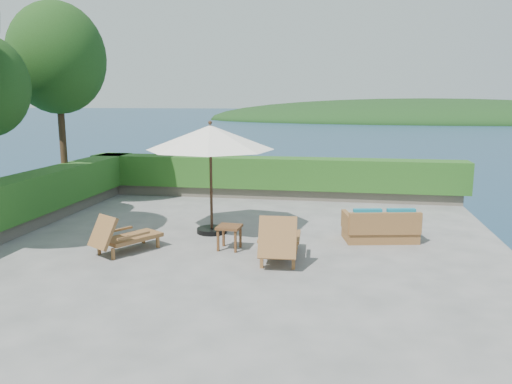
% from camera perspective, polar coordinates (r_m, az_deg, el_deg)
% --- Properties ---
extents(ground, '(12.00, 12.00, 0.00)m').
position_cam_1_polar(ground, '(11.28, -2.21, -6.18)').
color(ground, gray).
rests_on(ground, ground).
extents(foundation, '(12.00, 12.00, 3.00)m').
position_cam_1_polar(foundation, '(11.83, -2.15, -13.40)').
color(foundation, '#585046').
rests_on(foundation, ocean).
extents(ocean, '(600.00, 600.00, 0.00)m').
position_cam_1_polar(ocean, '(12.49, -2.10, -19.49)').
color(ocean, '#18334D').
rests_on(ocean, ground).
extents(offshore_island, '(126.00, 57.60, 12.60)m').
position_cam_1_polar(offshore_island, '(152.39, 18.58, 7.75)').
color(offshore_island, black).
rests_on(offshore_island, ocean).
extents(planter_wall_far, '(12.00, 0.60, 0.36)m').
position_cam_1_polar(planter_wall_far, '(16.61, 1.81, -0.07)').
color(planter_wall_far, '#686053').
rests_on(planter_wall_far, ground).
extents(planter_wall_left, '(0.60, 12.00, 0.36)m').
position_cam_1_polar(planter_wall_left, '(13.53, -26.15, -3.66)').
color(planter_wall_left, '#686053').
rests_on(planter_wall_left, ground).
extents(hedge_far, '(12.40, 0.90, 1.00)m').
position_cam_1_polar(hedge_far, '(16.50, 1.82, 2.22)').
color(hedge_far, '#224614').
rests_on(hedge_far, planter_wall_far).
extents(hedge_left, '(0.90, 12.40, 1.00)m').
position_cam_1_polar(hedge_left, '(13.39, -26.39, -0.88)').
color(hedge_left, '#224614').
rests_on(hedge_left, planter_wall_left).
extents(tree_far, '(2.80, 2.80, 6.03)m').
position_cam_1_polar(tree_far, '(16.09, -21.79, 13.97)').
color(tree_far, '#3A2716').
rests_on(tree_far, ground).
extents(patio_umbrella, '(3.66, 3.66, 2.75)m').
position_cam_1_polar(patio_umbrella, '(12.01, -5.24, 6.10)').
color(patio_umbrella, black).
rests_on(patio_umbrella, ground).
extents(lounge_left, '(1.33, 1.62, 0.88)m').
position_cam_1_polar(lounge_left, '(11.09, -14.95, -4.88)').
color(lounge_left, olive).
rests_on(lounge_left, ground).
extents(lounge_right, '(0.87, 1.83, 1.03)m').
position_cam_1_polar(lounge_right, '(10.19, 2.71, -5.51)').
color(lounge_right, olive).
rests_on(lounge_right, ground).
extents(side_table, '(0.54, 0.54, 0.53)m').
position_cam_1_polar(side_table, '(10.94, -3.07, -4.35)').
color(side_table, brown).
rests_on(side_table, ground).
extents(wicker_loveseat, '(1.81, 1.17, 0.82)m').
position_cam_1_polar(wicker_loveseat, '(11.94, 14.06, -3.98)').
color(wicker_loveseat, olive).
rests_on(wicker_loveseat, ground).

